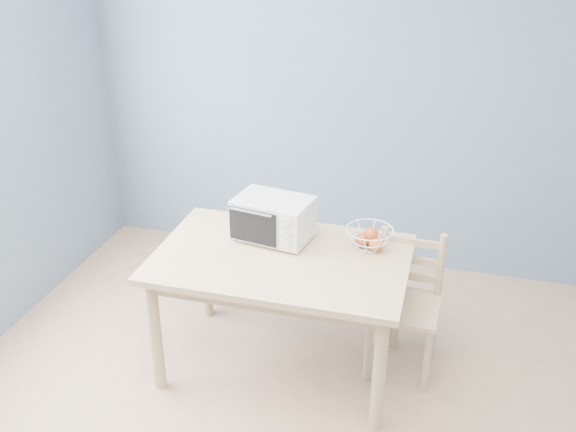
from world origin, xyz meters
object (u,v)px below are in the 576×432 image
(toaster_oven, at_px, (271,217))
(dining_chair, at_px, (405,306))
(fruit_basket, at_px, (370,237))
(dining_table, at_px, (281,271))

(toaster_oven, bearing_deg, dining_chair, 10.44)
(dining_chair, bearing_deg, fruit_basket, 177.99)
(dining_table, xyz_separation_m, toaster_oven, (-0.12, 0.19, 0.23))
(fruit_basket, bearing_deg, toaster_oven, -177.40)
(dining_table, bearing_deg, toaster_oven, 121.64)
(dining_table, relative_size, fruit_basket, 4.84)
(fruit_basket, xyz_separation_m, dining_chair, (0.23, -0.02, -0.41))
(dining_table, distance_m, fruit_basket, 0.53)
(dining_table, relative_size, toaster_oven, 2.97)
(toaster_oven, xyz_separation_m, dining_chair, (0.80, 0.01, -0.47))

